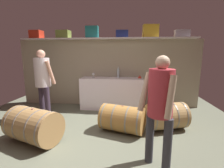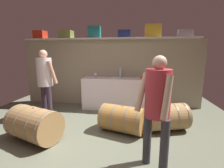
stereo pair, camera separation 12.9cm
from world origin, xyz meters
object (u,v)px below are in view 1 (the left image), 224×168
Objects in this scene: toolcase_olive at (64,34)px; wine_glass at (93,74)px; work_cabinet at (112,93)px; toolcase_yellow at (151,31)px; wine_barrel_flank at (34,125)px; toolcase_teal at (92,32)px; toolcase_grey at (182,34)px; tasting_cup at (167,102)px; wine_bottle_clear at (118,72)px; winemaker_pouring at (160,102)px; wine_barrel_near at (166,116)px; toolcase_red at (37,35)px; wine_barrel_far at (122,119)px; visitor_tasting at (43,77)px; toolcase_navy at (122,34)px; red_funnel at (140,77)px.

wine_glass is (0.92, -0.18, -1.17)m from toolcase_olive.
toolcase_yellow is at bearing 9.42° from work_cabinet.
wine_barrel_flank is at bearing -121.47° from work_cabinet.
toolcase_teal is 2.55m from toolcase_grey.
toolcase_yellow is 7.17× the size of tasting_cup.
toolcase_teal is 1.12× the size of wine_bottle_clear.
wine_barrel_near is at bearing -65.18° from winemaker_pouring.
toolcase_red is 0.30× the size of wine_barrel_flank.
toolcase_red is 3.68m from wine_barrel_far.
wine_barrel_flank is at bearing -143.92° from wine_barrel_far.
wine_bottle_clear is 2.09m from visitor_tasting.
wine_bottle_clear is at bearing 1.64° from toolcase_olive.
wine_bottle_clear reaches higher than wine_barrel_near.
toolcase_teal is 1.92m from visitor_tasting.
work_cabinet is at bearing 0.11° from wine_glass.
toolcase_navy is 2.58m from wine_barrel_near.
visitor_tasting is at bearing -164.22° from toolcase_grey.
wine_bottle_clear is at bearing 177.91° from toolcase_yellow.
visitor_tasting is at bearing -177.87° from wine_barrel_far.
visitor_tasting is at bearing 128.09° from wine_barrel_flank.
wine_bottle_clear is 2.71m from wine_barrel_flank.
wine_glass is 2.25m from wine_barrel_flank.
toolcase_grey is at bearing 2.62° from toolcase_olive.
wine_barrel_far is at bearing -135.83° from toolcase_grey.
wine_barrel_near is at bearing 31.60° from visitor_tasting.
visitor_tasting is (-2.41, -0.99, 0.08)m from red_funnel.
winemaker_pouring is at bearing -45.65° from toolcase_olive.
toolcase_yellow is 2.66m from wine_barrel_far.
toolcase_navy is at bearing 1.56° from toolcase_red.
winemaker_pouring is (2.16, -0.47, 0.67)m from wine_barrel_flank.
tasting_cup is (1.13, -1.37, -0.47)m from wine_bottle_clear.
wine_glass is 2.35m from wine_barrel_near.
wine_glass is 0.09× the size of winemaker_pouring.
toolcase_teal is at bearing 176.45° from toolcase_navy.
wine_glass is at bearing 146.71° from tasting_cup.
toolcase_yellow is at bearing 1.56° from toolcase_red.
toolcase_red is at bearing 178.17° from toolcase_grey.
wine_barrel_flank is (-1.61, -0.57, 0.04)m from wine_barrel_far.
toolcase_navy is 3.20× the size of red_funnel.
red_funnel is at bearing -0.82° from toolcase_olive.
wine_barrel_flank is (0.23, -2.20, -1.87)m from toolcase_olive.
wine_barrel_flank is 1.35m from visitor_tasting.
toolcase_yellow is 0.44× the size of wine_barrel_near.
wine_barrel_flank is (-1.52, -2.20, -1.87)m from toolcase_navy.
wine_barrel_near is at bearing -50.31° from wine_bottle_clear.
toolcase_yellow is at bearing 1.78° from wine_bottle_clear.
wine_bottle_clear is at bearing 0.92° from toolcase_red.
toolcase_navy is at bearing 2.62° from toolcase_olive.
toolcase_navy is at bearing 68.02° from visitor_tasting.
tasting_cup is at bearing -19.53° from toolcase_red.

